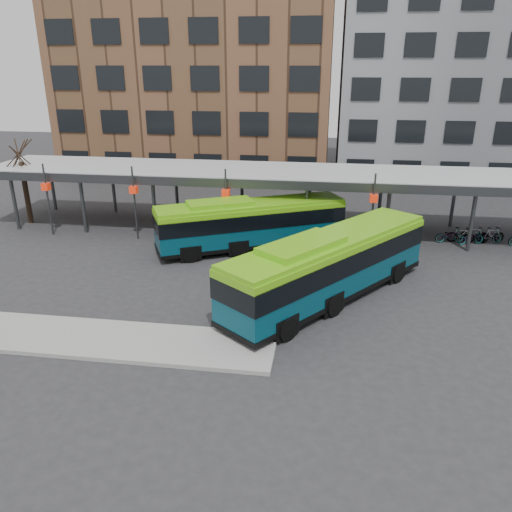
{
  "coord_description": "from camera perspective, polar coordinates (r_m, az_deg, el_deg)",
  "views": [
    {
      "loc": [
        3.24,
        -20.0,
        10.83
      ],
      "look_at": [
        -0.13,
        3.07,
        1.8
      ],
      "focal_mm": 35.0,
      "sensor_mm": 36.0,
      "label": 1
    }
  ],
  "objects": [
    {
      "name": "ground",
      "position": [
        22.97,
        -0.78,
        -6.96
      ],
      "size": [
        120.0,
        120.0,
        0.0
      ],
      "primitive_type": "plane",
      "color": "#28282B",
      "rests_on": "ground"
    },
    {
      "name": "building_brick",
      "position": [
        53.66,
        -6.4,
        21.23
      ],
      "size": [
        26.0,
        14.0,
        22.0
      ],
      "primitive_type": "cube",
      "color": "brown",
      "rests_on": "ground"
    },
    {
      "name": "bus_front",
      "position": [
        24.16,
        8.38,
        -0.99
      ],
      "size": [
        9.82,
        11.62,
        3.48
      ],
      "rotation": [
        0.0,
        0.0,
        0.91
      ],
      "color": "#073C4D",
      "rests_on": "ground"
    },
    {
      "name": "tree",
      "position": [
        39.31,
        -24.82,
        6.89
      ],
      "size": [
        1.64,
        1.64,
        5.6
      ],
      "color": "black",
      "rests_on": "ground"
    },
    {
      "name": "bus_rear",
      "position": [
        30.75,
        -0.66,
        3.84
      ],
      "size": [
        11.49,
        7.47,
        3.21
      ],
      "rotation": [
        0.0,
        0.0,
        0.47
      ],
      "color": "#073C4D",
      "rests_on": "ground"
    },
    {
      "name": "canopy",
      "position": [
        33.75,
        2.57,
        9.31
      ],
      "size": [
        40.0,
        6.53,
        4.8
      ],
      "color": "#999B9E",
      "rests_on": "ground"
    },
    {
      "name": "boarding_island",
      "position": [
        21.92,
        -16.61,
        -9.15
      ],
      "size": [
        14.0,
        3.0,
        0.18
      ],
      "primitive_type": "cube",
      "color": "gray",
      "rests_on": "ground"
    },
    {
      "name": "bike_rack",
      "position": [
        35.06,
        24.23,
        2.1
      ],
      "size": [
        6.33,
        1.64,
        1.05
      ],
      "color": "slate",
      "rests_on": "ground"
    },
    {
      "name": "building_grey",
      "position": [
        53.54,
        23.41,
        18.67
      ],
      "size": [
        24.0,
        14.0,
        20.0
      ],
      "primitive_type": "cube",
      "color": "slate",
      "rests_on": "ground"
    }
  ]
}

